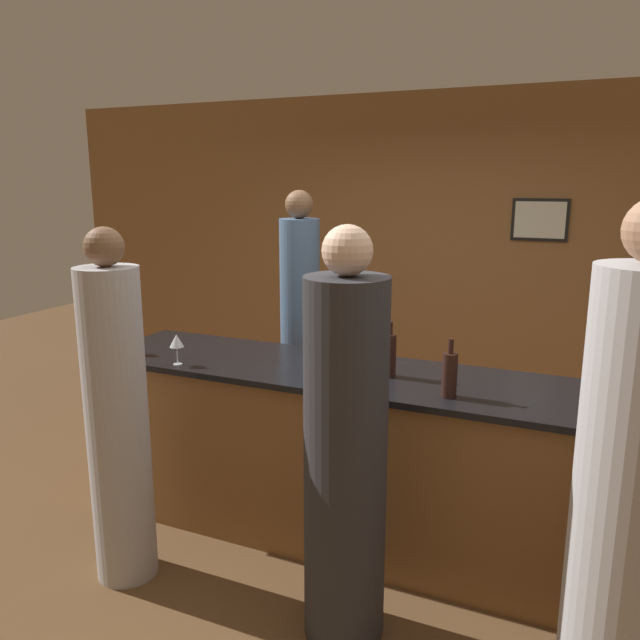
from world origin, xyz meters
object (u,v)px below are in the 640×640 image
guest_0 (345,456)px  wine_bottle_0 (450,374)px  guest_2 (626,507)px  guest_1 (117,421)px  wine_bottle_1 (390,355)px  bartender (300,339)px

guest_0 → wine_bottle_0: guest_0 is taller
wine_bottle_0 → guest_0: bearing=-121.3°
guest_2 → wine_bottle_0: size_ratio=6.84×
guest_1 → wine_bottle_1: bearing=33.9°
guest_1 → guest_2: (2.33, -0.05, 0.07)m
guest_2 → guest_1: bearing=178.8°
guest_0 → wine_bottle_1: bearing=93.0°
bartender → guest_2: (2.06, -1.64, -0.01)m
guest_2 → wine_bottle_1: size_ratio=6.63×
guest_2 → wine_bottle_1: 1.44m
bartender → wine_bottle_1: bearing=139.2°
wine_bottle_1 → guest_0: bearing=-87.0°
guest_1 → wine_bottle_0: bearing=21.2°
guest_1 → bartender: bearing=80.4°
guest_0 → wine_bottle_1: (-0.04, 0.74, 0.27)m
guest_1 → guest_2: guest_2 is taller
wine_bottle_1 → guest_2: bearing=-36.6°
guest_0 → wine_bottle_1: 0.79m
bartender → guest_2: 2.63m
guest_0 → wine_bottle_0: 0.69m
bartender → guest_0: size_ratio=1.06×
wine_bottle_1 → guest_1: bearing=-146.1°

